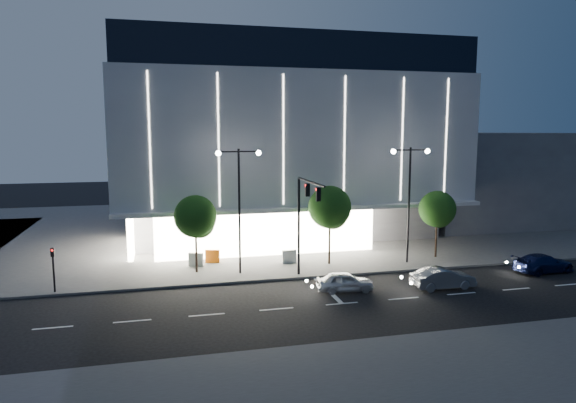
# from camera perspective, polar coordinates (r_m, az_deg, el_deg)

# --- Properties ---
(ground) EXTENTS (160.00, 160.00, 0.00)m
(ground) POSITION_cam_1_polar(r_m,az_deg,el_deg) (32.12, 1.67, -10.70)
(ground) COLOR black
(ground) RESTS_ON ground
(sidewalk_museum) EXTENTS (70.00, 40.00, 0.15)m
(sidewalk_museum) POSITION_cam_1_polar(r_m,az_deg,el_deg) (55.87, 0.10, -2.61)
(sidewalk_museum) COLOR #474747
(sidewalk_museum) RESTS_ON ground
(sidewalk_near) EXTENTS (70.00, 10.00, 0.15)m
(sidewalk_near) POSITION_cam_1_polar(r_m,az_deg,el_deg) (24.00, 22.16, -17.77)
(sidewalk_near) COLOR #474747
(sidewalk_near) RESTS_ON ground
(museum) EXTENTS (30.00, 25.80, 18.00)m
(museum) POSITION_cam_1_polar(r_m,az_deg,el_deg) (52.84, -1.60, 6.83)
(museum) COLOR #4C4C51
(museum) RESTS_ON ground
(annex_building) EXTENTS (16.00, 20.00, 10.00)m
(annex_building) POSITION_cam_1_polar(r_m,az_deg,el_deg) (63.54, 18.84, 2.72)
(annex_building) COLOR #4C4C51
(annex_building) RESTS_ON ground
(traffic_mast) EXTENTS (0.33, 5.89, 7.07)m
(traffic_mast) POSITION_cam_1_polar(r_m,az_deg,el_deg) (34.33, 1.84, -0.85)
(traffic_mast) COLOR black
(traffic_mast) RESTS_ON ground
(street_lamp_west) EXTENTS (3.16, 0.36, 9.00)m
(street_lamp_west) POSITION_cam_1_polar(r_m,az_deg,el_deg) (35.97, -5.45, 1.01)
(street_lamp_west) COLOR black
(street_lamp_west) RESTS_ON ground
(street_lamp_east) EXTENTS (3.16, 0.36, 9.00)m
(street_lamp_east) POSITION_cam_1_polar(r_m,az_deg,el_deg) (39.95, 13.34, 1.52)
(street_lamp_east) COLOR black
(street_lamp_east) RESTS_ON ground
(ped_signal_far) EXTENTS (0.22, 0.24, 3.00)m
(ped_signal_far) POSITION_cam_1_polar(r_m,az_deg,el_deg) (35.54, -24.63, -6.44)
(ped_signal_far) COLOR black
(ped_signal_far) RESTS_ON ground
(tree_left) EXTENTS (3.02, 3.02, 5.72)m
(tree_left) POSITION_cam_1_polar(r_m,az_deg,el_deg) (36.96, -10.21, -1.91)
(tree_left) COLOR black
(tree_left) RESTS_ON ground
(tree_mid) EXTENTS (3.25, 3.25, 6.15)m
(tree_mid) POSITION_cam_1_polar(r_m,az_deg,el_deg) (38.79, 4.69, -0.90)
(tree_mid) COLOR black
(tree_mid) RESTS_ON ground
(tree_right) EXTENTS (2.91, 2.91, 5.51)m
(tree_right) POSITION_cam_1_polar(r_m,az_deg,el_deg) (42.54, 16.27, -1.03)
(tree_right) COLOR black
(tree_right) RESTS_ON ground
(car_lead) EXTENTS (3.80, 1.86, 1.25)m
(car_lead) POSITION_cam_1_polar(r_m,az_deg,el_deg) (33.47, 6.36, -8.86)
(car_lead) COLOR #B7BABF
(car_lead) RESTS_ON ground
(car_second) EXTENTS (4.16, 1.45, 1.37)m
(car_second) POSITION_cam_1_polar(r_m,az_deg,el_deg) (35.30, 16.84, -8.16)
(car_second) COLOR gray
(car_second) RESTS_ON ground
(car_third) EXTENTS (4.80, 2.34, 1.34)m
(car_third) POSITION_cam_1_polar(r_m,az_deg,el_deg) (41.89, 26.51, -6.16)
(car_third) COLOR #111841
(car_third) RESTS_ON ground
(barrier_a) EXTENTS (1.13, 0.52, 1.00)m
(barrier_a) POSITION_cam_1_polar(r_m,az_deg,el_deg) (40.10, -8.40, -6.04)
(barrier_a) COLOR #CC560B
(barrier_a) RESTS_ON sidewalk_museum
(barrier_b) EXTENTS (1.11, 0.65, 1.00)m
(barrier_b) POSITION_cam_1_polar(r_m,az_deg,el_deg) (39.33, -10.20, -6.35)
(barrier_b) COLOR #BCBCBC
(barrier_b) RESTS_ON sidewalk_museum
(barrier_d) EXTENTS (1.12, 0.35, 1.00)m
(barrier_d) POSITION_cam_1_polar(r_m,az_deg,el_deg) (39.59, 0.13, -6.13)
(barrier_d) COLOR silver
(barrier_d) RESTS_ON sidewalk_museum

